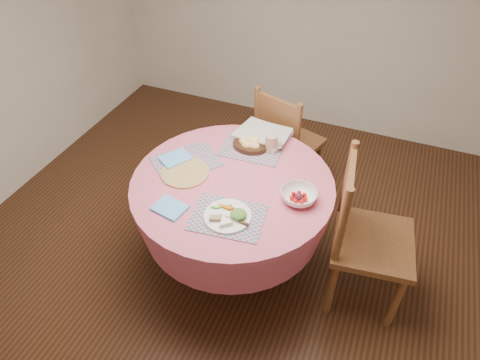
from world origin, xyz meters
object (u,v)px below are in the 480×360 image
object	(u,v)px
chair_right	(364,235)
latte_mug	(272,143)
chair_back	(285,141)
fruit_bowl	(299,196)
wicker_trivet	(185,172)
bread_bowl	(250,144)
dining_table	(233,205)
dinner_plate	(228,216)

from	to	relation	value
chair_right	latte_mug	bearing A→B (deg)	58.78
chair_back	fruit_bowl	xyz separation A→B (m)	(0.33, -0.87, 0.28)
chair_right	latte_mug	xyz separation A→B (m)	(-0.70, 0.31, 0.26)
wicker_trivet	bread_bowl	world-z (taller)	bread_bowl
dining_table	latte_mug	xyz separation A→B (m)	(0.12, 0.38, 0.26)
bread_bowl	fruit_bowl	xyz separation A→B (m)	(0.44, -0.36, -0.00)
chair_back	wicker_trivet	distance (m)	1.01
chair_right	fruit_bowl	world-z (taller)	chair_right
dining_table	dinner_plate	distance (m)	0.38
bread_bowl	fruit_bowl	size ratio (longest dim) A/B	0.90
bread_bowl	fruit_bowl	distance (m)	0.57
chair_back	dinner_plate	bearing A→B (deg)	108.56
chair_right	dinner_plate	distance (m)	0.83
fruit_bowl	chair_right	bearing A→B (deg)	9.95
chair_back	latte_mug	distance (m)	0.58
dining_table	chair_back	world-z (taller)	chair_back
dining_table	wicker_trivet	xyz separation A→B (m)	(-0.30, -0.04, 0.20)
chair_right	chair_back	size ratio (longest dim) A/B	1.10
wicker_trivet	chair_right	bearing A→B (deg)	5.08
bread_bowl	chair_right	bearing A→B (deg)	-19.09
dinner_plate	latte_mug	size ratio (longest dim) A/B	2.21
chair_back	dinner_plate	distance (m)	1.18
chair_right	fruit_bowl	xyz separation A→B (m)	(-0.40, -0.07, 0.23)
dinner_plate	fruit_bowl	bearing A→B (deg)	42.35
wicker_trivet	chair_back	bearing A→B (deg)	66.85
dining_table	fruit_bowl	size ratio (longest dim) A/B	4.85
bread_bowl	latte_mug	distance (m)	0.15
wicker_trivet	dining_table	bearing A→B (deg)	6.72
dinner_plate	bread_bowl	distance (m)	0.66
chair_right	wicker_trivet	xyz separation A→B (m)	(-1.12, -0.10, 0.20)
dining_table	chair_back	xyz separation A→B (m)	(0.08, 0.86, -0.05)
latte_mug	fruit_bowl	distance (m)	0.49
chair_back	fruit_bowl	world-z (taller)	chair_back
dining_table	wicker_trivet	size ratio (longest dim) A/B	4.13
latte_mug	bread_bowl	bearing A→B (deg)	-170.79
chair_right	bread_bowl	size ratio (longest dim) A/B	4.60
dining_table	fruit_bowl	world-z (taller)	fruit_bowl
wicker_trivet	latte_mug	size ratio (longest dim) A/B	2.51
chair_right	chair_back	world-z (taller)	chair_right
dinner_plate	dining_table	bearing A→B (deg)	108.89
chair_back	wicker_trivet	bearing A→B (deg)	84.47
dining_table	chair_back	distance (m)	0.87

